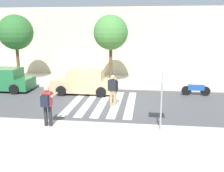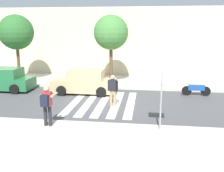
{
  "view_description": "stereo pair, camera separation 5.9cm",
  "coord_description": "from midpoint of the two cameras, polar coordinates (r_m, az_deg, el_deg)",
  "views": [
    {
      "loc": [
        2.39,
        -13.95,
        4.24
      ],
      "look_at": [
        0.6,
        -0.2,
        1.1
      ],
      "focal_mm": 42.0,
      "sensor_mm": 36.0,
      "label": 1
    },
    {
      "loc": [
        2.45,
        -13.94,
        4.24
      ],
      "look_at": [
        0.6,
        -0.2,
        1.1
      ],
      "focal_mm": 42.0,
      "sensor_mm": 36.0,
      "label": 2
    }
  ],
  "objects": [
    {
      "name": "street_tree_center",
      "position": [
        18.74,
        -0.38,
        11.5
      ],
      "size": [
        2.45,
        2.45,
        4.94
      ],
      "color": "brown",
      "rests_on": "sidewalk_far"
    },
    {
      "name": "street_tree_west",
      "position": [
        20.73,
        -20.3,
        10.86
      ],
      "size": [
        2.55,
        2.55,
        4.99
      ],
      "color": "brown",
      "rests_on": "sidewalk_far"
    },
    {
      "name": "crosswalk_stripe_3",
      "position": [
        14.85,
        0.85,
        -3.81
      ],
      "size": [
        0.44,
        5.2,
        0.01
      ],
      "primitive_type": "cube",
      "color": "silver",
      "rests_on": "ground"
    },
    {
      "name": "pedestrian_crossing",
      "position": [
        14.09,
        0.08,
        -0.64
      ],
      "size": [
        0.58,
        0.29,
        1.72
      ],
      "color": "tan",
      "rests_on": "ground"
    },
    {
      "name": "crosswalk_stripe_4",
      "position": [
        14.79,
        3.94,
        -3.92
      ],
      "size": [
        0.44,
        5.2,
        0.01
      ],
      "primitive_type": "cube",
      "color": "silver",
      "rests_on": "ground"
    },
    {
      "name": "sidewalk_near",
      "position": [
        9.12,
        -9.13,
        -14.62
      ],
      "size": [
        60.0,
        6.0,
        0.14
      ],
      "primitive_type": "cube",
      "color": "beige",
      "rests_on": "ground"
    },
    {
      "name": "stop_sign",
      "position": [
        10.46,
        10.7,
        0.75
      ],
      "size": [
        0.76,
        0.08,
        2.69
      ],
      "color": "gray",
      "rests_on": "sidewalk_near"
    },
    {
      "name": "ground_plane",
      "position": [
        14.77,
        -2.33,
        -3.93
      ],
      "size": [
        120.0,
        120.0,
        0.0
      ],
      "primitive_type": "plane",
      "color": "#4C4C4F"
    },
    {
      "name": "motorcycle",
      "position": [
        17.27,
        17.7,
        -0.66
      ],
      "size": [
        1.76,
        0.6,
        0.87
      ],
      "color": "black",
      "rests_on": "ground"
    },
    {
      "name": "parked_car_tan",
      "position": [
        17.08,
        -6.09,
        0.82
      ],
      "size": [
        4.1,
        1.92,
        1.55
      ],
      "color": "tan",
      "rests_on": "ground"
    },
    {
      "name": "crosswalk_stripe_2",
      "position": [
        14.96,
        -2.2,
        -3.69
      ],
      "size": [
        0.44,
        5.2,
        0.01
      ],
      "primitive_type": "cube",
      "color": "silver",
      "rests_on": "ground"
    },
    {
      "name": "photographer_with_backpack",
      "position": [
        11.23,
        -14.12,
        -3.52
      ],
      "size": [
        0.59,
        0.85,
        1.72
      ],
      "color": "#232328",
      "rests_on": "sidewalk_near"
    },
    {
      "name": "crosswalk_stripe_0",
      "position": [
        15.3,
        -8.13,
        -3.44
      ],
      "size": [
        0.44,
        5.2,
        0.01
      ],
      "primitive_type": "cube",
      "color": "silver",
      "rests_on": "ground"
    },
    {
      "name": "crosswalk_stripe_1",
      "position": [
        15.11,
        -5.2,
        -3.57
      ],
      "size": [
        0.44,
        5.2,
        0.01
      ],
      "primitive_type": "cube",
      "color": "silver",
      "rests_on": "ground"
    },
    {
      "name": "parked_car_green",
      "position": [
        19.2,
        -22.78,
        1.21
      ],
      "size": [
        4.1,
        1.92,
        1.55
      ],
      "color": "#236B3D",
      "rests_on": "ground"
    },
    {
      "name": "building_facade_far",
      "position": [
        24.5,
        1.77,
        9.71
      ],
      "size": [
        56.0,
        4.0,
        5.87
      ],
      "primitive_type": "cube",
      "color": "beige",
      "rests_on": "ground"
    },
    {
      "name": "sidewalk_far",
      "position": [
        20.52,
        0.5,
        1.04
      ],
      "size": [
        60.0,
        4.8,
        0.14
      ],
      "primitive_type": "cube",
      "color": "beige",
      "rests_on": "ground"
    }
  ]
}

